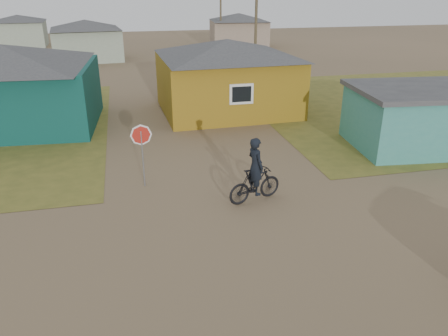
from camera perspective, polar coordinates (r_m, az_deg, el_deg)
The scene contains 12 objects.
ground at distance 11.68m, azimuth 4.37°, elevation -11.45°, with size 120.00×120.00×0.00m, color #7D6548.
grass_ne at distance 28.70m, azimuth 24.06°, elevation 7.71°, with size 20.00×18.00×0.00m, color olive.
house_teal at distance 23.76m, azimuth -26.46°, elevation 9.59°, with size 8.93×7.08×4.00m.
house_yellow at distance 24.25m, azimuth 0.41°, elevation 12.05°, with size 7.72×6.76×3.90m.
shed_turquoise at distance 20.73m, azimuth 24.88°, elevation 6.07°, with size 6.71×4.93×2.60m.
house_pale_west at distance 43.53m, azimuth -17.51°, elevation 15.71°, with size 7.04×6.15×3.60m.
house_beige_east at distance 51.08m, azimuth 1.93°, elevation 17.63°, with size 6.95×6.05×3.60m.
house_pale_north at distance 56.46m, azimuth -25.18°, elevation 15.99°, with size 6.28×5.81×3.40m.
utility_pole_near at distance 32.68m, azimuth 4.20°, elevation 18.60°, with size 1.40×0.20×8.00m.
utility_pole_far at distance 48.38m, azimuth -0.44°, elevation 20.05°, with size 1.40×0.20×8.00m.
stop_sign at distance 15.06m, azimuth -10.73°, elevation 3.50°, with size 0.71×0.27×2.26m.
cyclist at distance 14.10m, azimuth 4.08°, elevation -1.38°, with size 2.00×1.08×2.17m.
Camera 1 is at (-3.01, -9.17, 6.59)m, focal length 35.00 mm.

